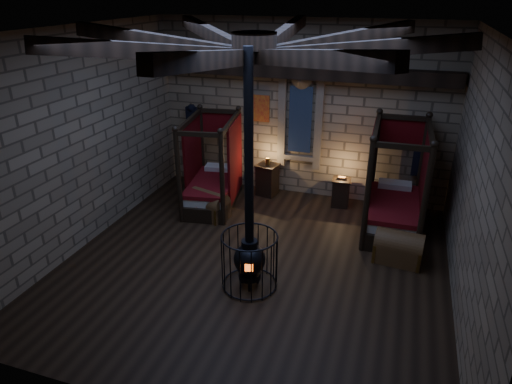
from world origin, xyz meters
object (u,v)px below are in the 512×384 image
(bed_left, at_px, (213,183))
(bed_right, at_px, (393,204))
(stove, at_px, (250,256))
(trunk_left, at_px, (209,205))
(trunk_right, at_px, (398,248))

(bed_left, distance_m, bed_right, 4.14)
(bed_left, relative_size, stove, 0.53)
(trunk_left, distance_m, trunk_right, 4.21)
(stove, bearing_deg, bed_right, 36.51)
(bed_left, xyz_separation_m, stove, (1.92, -2.89, 0.09))
(bed_right, relative_size, trunk_left, 2.28)
(trunk_right, xyz_separation_m, stove, (-2.42, -1.63, 0.33))
(bed_left, bearing_deg, trunk_right, -25.42)
(bed_left, distance_m, stove, 3.47)
(trunk_left, relative_size, trunk_right, 1.07)
(bed_right, relative_size, stove, 0.56)
(bed_right, bearing_deg, stove, -128.32)
(bed_left, relative_size, trunk_right, 2.32)
(bed_right, distance_m, trunk_left, 4.05)
(bed_left, distance_m, trunk_right, 4.53)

